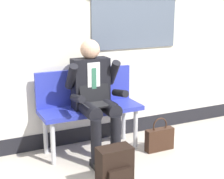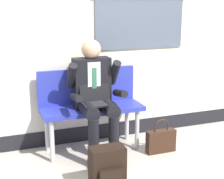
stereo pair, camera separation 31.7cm
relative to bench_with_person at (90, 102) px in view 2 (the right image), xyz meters
name	(u,v)px [view 2 (the right image)]	position (x,y,z in m)	size (l,w,h in m)	color
ground_plane	(130,157)	(0.33, -0.41, -0.56)	(18.00, 18.00, 0.00)	#B2A899
station_wall	(109,14)	(0.33, 0.28, 0.96)	(5.41, 0.17, 3.06)	beige
bench_with_person	(90,102)	(0.00, 0.00, 0.00)	(1.14, 0.42, 0.92)	#28339E
person_seated	(95,95)	(0.00, -0.20, 0.13)	(0.57, 0.70, 1.27)	black
backpack	(108,169)	(-0.13, -0.94, -0.36)	(0.31, 0.21, 0.41)	black
handbag	(161,140)	(0.71, -0.39, -0.42)	(0.34, 0.10, 0.39)	#331E14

